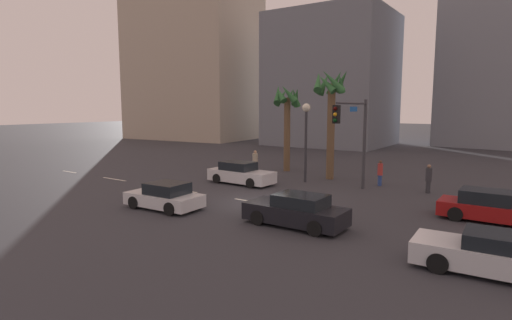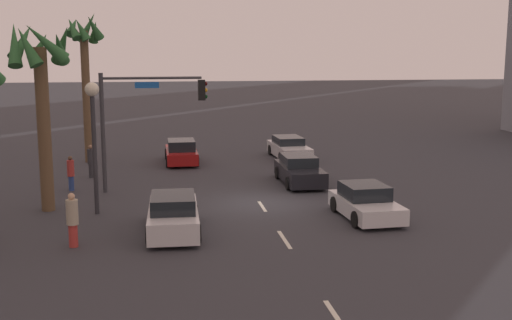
# 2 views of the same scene
# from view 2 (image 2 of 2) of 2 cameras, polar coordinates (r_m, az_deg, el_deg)

# --- Properties ---
(ground_plane) EXTENTS (220.00, 220.00, 0.00)m
(ground_plane) POSITION_cam_2_polar(r_m,az_deg,el_deg) (27.70, 0.33, -3.84)
(ground_plane) COLOR #333338
(lane_stripe_1) EXTENTS (2.51, 0.14, 0.01)m
(lane_stripe_1) POSITION_cam_2_polar(r_m,az_deg,el_deg) (16.21, 7.38, -14.00)
(lane_stripe_1) COLOR silver
(lane_stripe_1) RESTS_ON ground_plane
(lane_stripe_2) EXTENTS (2.15, 0.14, 0.01)m
(lane_stripe_2) POSITION_cam_2_polar(r_m,az_deg,el_deg) (22.44, 2.55, -7.10)
(lane_stripe_2) COLOR silver
(lane_stripe_2) RESTS_ON ground_plane
(lane_stripe_3) EXTENTS (1.81, 0.14, 0.01)m
(lane_stripe_3) POSITION_cam_2_polar(r_m,az_deg,el_deg) (27.04, 0.56, -4.16)
(lane_stripe_3) COLOR silver
(lane_stripe_3) RESTS_ON ground_plane
(car_0) EXTENTS (4.42, 1.89, 1.39)m
(car_0) POSITION_cam_2_polar(r_m,az_deg,el_deg) (31.63, 3.89, -0.94)
(car_0) COLOR black
(car_0) RESTS_ON ground_plane
(car_1) EXTENTS (4.68, 2.06, 1.30)m
(car_1) POSITION_cam_2_polar(r_m,az_deg,el_deg) (39.05, 2.95, 1.06)
(car_1) COLOR silver
(car_1) RESTS_ON ground_plane
(car_2) EXTENTS (4.02, 2.12, 1.33)m
(car_2) POSITION_cam_2_polar(r_m,az_deg,el_deg) (25.46, 9.76, -3.79)
(car_2) COLOR silver
(car_2) RESTS_ON ground_plane
(car_3) EXTENTS (4.32, 1.89, 1.39)m
(car_3) POSITION_cam_2_polar(r_m,az_deg,el_deg) (37.53, -6.68, 0.69)
(car_3) COLOR maroon
(car_3) RESTS_ON ground_plane
(car_4) EXTENTS (4.58, 1.95, 1.45)m
(car_4) POSITION_cam_2_polar(r_m,az_deg,el_deg) (23.27, -7.40, -4.87)
(car_4) COLOR silver
(car_4) RESTS_ON ground_plane
(traffic_signal) EXTENTS (0.40, 4.94, 5.51)m
(traffic_signal) POSITION_cam_2_polar(r_m,az_deg,el_deg) (29.99, -10.23, 4.35)
(traffic_signal) COLOR #38383D
(traffic_signal) RESTS_ON ground_plane
(streetlamp) EXTENTS (0.56, 0.56, 5.29)m
(streetlamp) POSITION_cam_2_polar(r_m,az_deg,el_deg) (26.02, -14.32, 3.42)
(streetlamp) COLOR #2D2D33
(streetlamp) RESTS_ON ground_plane
(pedestrian_0) EXTENTS (0.38, 0.38, 1.65)m
(pedestrian_0) POSITION_cam_2_polar(r_m,az_deg,el_deg) (31.13, -16.20, -1.07)
(pedestrian_0) COLOR #2D478C
(pedestrian_0) RESTS_ON ground_plane
(pedestrian_1) EXTENTS (0.49, 0.49, 1.71)m
(pedestrian_1) POSITION_cam_2_polar(r_m,az_deg,el_deg) (34.06, -14.51, -0.04)
(pedestrian_1) COLOR #333338
(pedestrian_1) RESTS_ON ground_plane
(pedestrian_2) EXTENTS (0.52, 0.52, 1.85)m
(pedestrian_2) POSITION_cam_2_polar(r_m,az_deg,el_deg) (22.24, -16.06, -5.07)
(pedestrian_2) COLOR #BF3833
(pedestrian_2) RESTS_ON ground_plane
(palm_tree_1) EXTENTS (2.45, 2.39, 8.76)m
(palm_tree_1) POSITION_cam_2_polar(r_m,az_deg,el_deg) (38.48, -14.99, 9.00)
(palm_tree_1) COLOR brown
(palm_tree_1) RESTS_ON ground_plane
(palm_tree_2) EXTENTS (2.79, 2.80, 7.68)m
(palm_tree_2) POSITION_cam_2_polar(r_m,az_deg,el_deg) (26.97, -18.65, 7.24)
(palm_tree_2) COLOR brown
(palm_tree_2) RESTS_ON ground_plane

